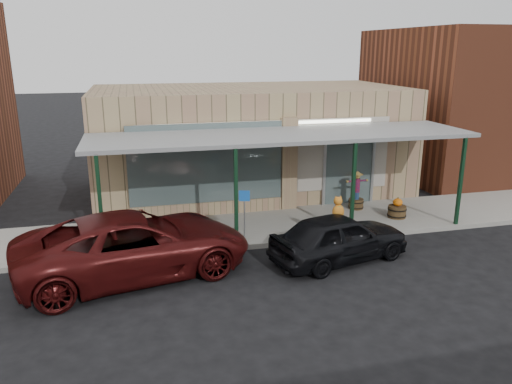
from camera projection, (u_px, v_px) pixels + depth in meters
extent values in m
plane|color=black|center=(321.00, 273.00, 13.02)|extent=(120.00, 120.00, 0.00)
cube|color=gray|center=(281.00, 225.00, 16.36)|extent=(40.00, 3.20, 0.15)
cube|color=tan|center=(249.00, 140.00, 20.09)|extent=(12.00, 6.00, 4.20)
cube|color=#4F5F5F|center=(207.00, 165.00, 16.70)|extent=(5.20, 0.06, 2.80)
cube|color=#4F5F5F|center=(348.00, 167.00, 18.13)|extent=(1.80, 0.06, 2.80)
cube|color=tan|center=(289.00, 166.00, 17.47)|extent=(0.55, 0.30, 3.40)
cube|color=tan|center=(208.00, 208.00, 17.17)|extent=(5.20, 0.30, 0.50)
cube|color=#A8A195|center=(269.00, 158.00, 17.29)|extent=(9.00, 0.02, 2.60)
cube|color=white|center=(270.00, 124.00, 16.93)|extent=(7.50, 0.03, 0.10)
cube|color=slate|center=(283.00, 135.00, 15.53)|extent=(12.00, 3.00, 0.12)
cube|color=#10321D|center=(101.00, 208.00, 13.33)|extent=(0.10, 0.10, 2.95)
cube|color=#10321D|center=(236.00, 198.00, 14.18)|extent=(0.10, 0.10, 2.95)
cube|color=#10321D|center=(353.00, 190.00, 15.01)|extent=(0.10, 0.10, 2.95)
cube|color=#10321D|center=(460.00, 182.00, 15.87)|extent=(0.10, 0.10, 2.95)
cube|color=brown|center=(510.00, 101.00, 23.70)|extent=(12.00, 8.00, 6.50)
cylinder|color=#513E20|center=(356.00, 204.00, 17.78)|extent=(0.61, 0.61, 0.35)
cylinder|color=navy|center=(356.00, 195.00, 17.70)|extent=(0.22, 0.22, 0.26)
cylinder|color=maroon|center=(357.00, 185.00, 17.59)|extent=(0.24, 0.24, 0.48)
sphere|color=#AF9043|center=(357.00, 176.00, 17.50)|extent=(0.19, 0.19, 0.19)
cone|color=#AF9043|center=(358.00, 173.00, 17.47)|extent=(0.32, 0.32, 0.12)
cylinder|color=#513E20|center=(397.00, 212.00, 16.84)|extent=(0.73, 0.73, 0.40)
ellipsoid|color=orange|center=(398.00, 202.00, 16.75)|extent=(0.32, 0.32, 0.26)
cylinder|color=#4C471E|center=(398.00, 198.00, 16.71)|extent=(0.04, 0.04, 0.06)
cylinder|color=gray|center=(245.00, 221.00, 14.70)|extent=(0.04, 0.04, 1.22)
cube|color=blue|center=(244.00, 196.00, 14.49)|extent=(0.31, 0.11, 0.32)
imported|color=black|center=(339.00, 237.00, 13.65)|extent=(4.24, 2.53, 1.35)
ellipsoid|color=orange|center=(338.00, 212.00, 14.47)|extent=(0.35, 0.29, 0.45)
sphere|color=orange|center=(338.00, 201.00, 14.42)|extent=(0.25, 0.25, 0.25)
cylinder|color=#1C7E38|center=(338.00, 206.00, 14.42)|extent=(0.17, 0.17, 0.02)
imported|color=#460E0E|center=(135.00, 245.00, 12.76)|extent=(6.35, 3.90, 1.64)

